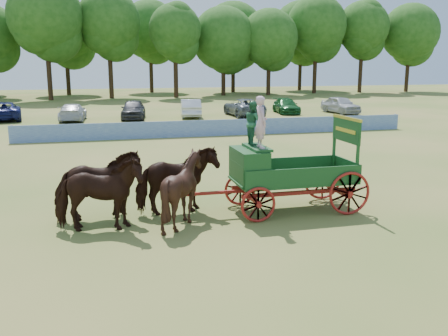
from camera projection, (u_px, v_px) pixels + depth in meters
ground at (393, 213)px, 15.86m from camera, size 160.00×160.00×0.00m
horse_lead_left at (99, 195)px, 14.01m from camera, size 2.64×1.40×2.14m
horse_lead_right at (98, 185)px, 15.05m from camera, size 2.59×1.29×2.14m
horse_wheel_left at (183, 189)px, 14.60m from camera, size 2.28×2.12×2.14m
horse_wheel_right at (177, 181)px, 15.64m from camera, size 2.67×1.50×2.14m
farm_dray at (273, 164)px, 15.76m from camera, size 6.00×2.00×3.73m
sponsor_banner at (222, 128)px, 32.54m from camera, size 26.00×0.08×1.05m
parked_cars at (134, 109)px, 42.50m from camera, size 41.50×7.34×1.62m
treeline at (139, 30)px, 70.65m from camera, size 92.95×22.88×14.79m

